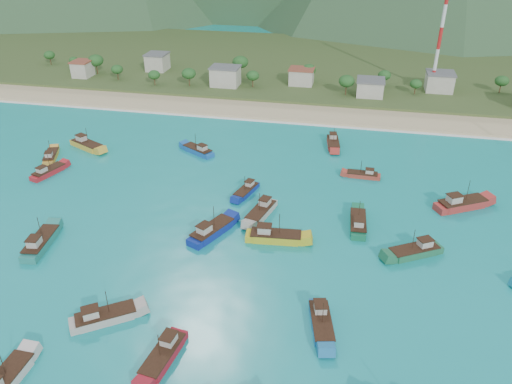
% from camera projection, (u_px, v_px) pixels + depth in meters
% --- Properties ---
extents(ground, '(600.00, 600.00, 0.00)m').
position_uv_depth(ground, '(261.00, 252.00, 96.62)').
color(ground, '#0C8479').
rests_on(ground, ground).
extents(beach, '(400.00, 18.00, 1.20)m').
position_uv_depth(beach, '(308.00, 114.00, 164.21)').
color(beach, beige).
rests_on(beach, ground).
extents(land, '(400.00, 110.00, 2.40)m').
position_uv_depth(land, '(325.00, 66.00, 216.40)').
color(land, '#385123').
rests_on(land, ground).
extents(surf_line, '(400.00, 2.50, 0.08)m').
position_uv_depth(surf_line, '(305.00, 124.00, 156.08)').
color(surf_line, white).
rests_on(surf_line, ground).
extents(village, '(215.49, 27.54, 6.95)m').
position_uv_depth(village, '(359.00, 82.00, 179.64)').
color(village, beige).
rests_on(village, ground).
extents(vegetation, '(278.32, 25.72, 9.27)m').
position_uv_depth(vegetation, '(332.00, 78.00, 182.08)').
color(vegetation, '#235623').
rests_on(vegetation, ground).
extents(radio_tower, '(1.20, 1.20, 44.34)m').
position_uv_depth(radio_tower, '(442.00, 27.00, 170.08)').
color(radio_tower, red).
rests_on(radio_tower, ground).
extents(boat_0, '(3.33, 10.71, 6.30)m').
position_uv_depth(boat_0, '(4.00, 383.00, 68.62)').
color(boat_0, beige).
rests_on(boat_0, ground).
extents(boat_1, '(11.58, 7.92, 6.65)m').
position_uv_depth(boat_1, '(87.00, 145.00, 139.48)').
color(boat_1, gold).
rests_on(boat_1, ground).
extents(boat_2, '(11.55, 4.35, 6.68)m').
position_uv_depth(boat_2, '(275.00, 237.00, 99.67)').
color(boat_2, gold).
rests_on(boat_2, ground).
extents(boat_3, '(4.89, 9.20, 5.21)m').
position_uv_depth(boat_3, '(246.00, 191.00, 116.79)').
color(boat_3, navy).
rests_on(boat_3, ground).
extents(boat_5, '(3.56, 10.59, 6.18)m').
position_uv_depth(boat_5, '(358.00, 224.00, 104.11)').
color(boat_5, '#116844').
rests_on(boat_5, ground).
extents(boat_7, '(5.16, 10.60, 6.02)m').
position_uv_depth(boat_7, '(321.00, 323.00, 78.80)').
color(boat_7, '#1F71AE').
rests_on(boat_7, ground).
extents(boat_8, '(8.38, 2.69, 4.91)m').
position_uv_depth(boat_8, '(363.00, 175.00, 124.05)').
color(boat_8, '#AB392B').
rests_on(boat_8, ground).
extents(boat_9, '(4.37, 10.46, 5.99)m').
position_uv_depth(boat_9, '(164.00, 356.00, 72.95)').
color(boat_9, '#A81928').
rests_on(boat_9, ground).
extents(boat_10, '(5.64, 11.12, 6.31)m').
position_uv_depth(boat_10, '(261.00, 212.00, 108.11)').
color(boat_10, '#AFA89D').
rests_on(boat_10, ground).
extents(boat_11, '(5.96, 9.64, 5.49)m').
position_uv_depth(boat_11, '(51.00, 157.00, 133.43)').
color(boat_11, gold).
rests_on(boat_11, ground).
extents(boat_13, '(12.38, 9.13, 7.20)m').
position_uv_depth(boat_13, '(461.00, 204.00, 110.75)').
color(boat_13, '#AD2E2A').
rests_on(boat_13, ground).
extents(boat_18, '(7.83, 11.82, 6.77)m').
position_uv_depth(boat_18, '(212.00, 231.00, 101.45)').
color(boat_18, navy).
rests_on(boat_18, ground).
extents(boat_20, '(4.87, 11.65, 6.68)m').
position_uv_depth(boat_20, '(41.00, 243.00, 97.83)').
color(boat_20, '#227C71').
rests_on(boat_20, ground).
extents(boat_21, '(5.42, 9.85, 5.58)m').
position_uv_depth(boat_21, '(48.00, 172.00, 125.36)').
color(boat_21, '#B11E25').
rests_on(boat_21, ground).
extents(boat_22, '(10.11, 7.60, 5.90)m').
position_uv_depth(boat_22, '(198.00, 151.00, 136.55)').
color(boat_22, '#1756A9').
rests_on(boat_22, ground).
extents(boat_23, '(10.44, 8.55, 6.23)m').
position_uv_depth(boat_23, '(105.00, 317.00, 79.88)').
color(boat_23, '#ADA59C').
rests_on(boat_23, ground).
extents(boat_24, '(10.87, 8.16, 6.34)m').
position_uv_depth(boat_24, '(415.00, 252.00, 95.45)').
color(boat_24, '#1E6743').
rests_on(boat_24, ground).
extents(boat_25, '(4.41, 10.47, 6.00)m').
position_uv_depth(boat_25, '(333.00, 144.00, 140.90)').
color(boat_25, red).
rests_on(boat_25, ground).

